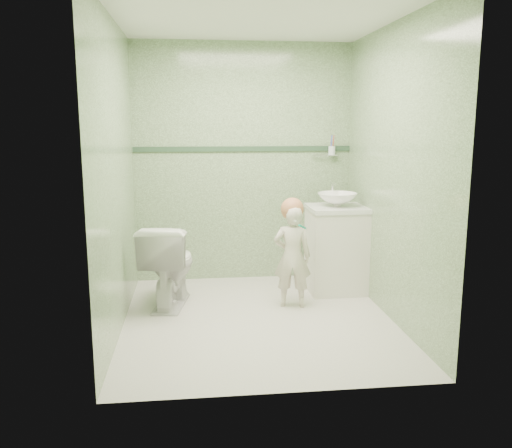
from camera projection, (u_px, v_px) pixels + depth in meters
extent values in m
plane|color=beige|center=(258.00, 319.00, 4.48)|extent=(2.50, 2.50, 0.00)
cube|color=gray|center=(243.00, 164.00, 5.47)|extent=(2.20, 0.04, 2.40)
cube|color=gray|center=(285.00, 197.00, 3.03)|extent=(2.20, 0.04, 2.40)
cube|color=gray|center=(116.00, 177.00, 4.13)|extent=(0.04, 2.50, 2.40)
cube|color=gray|center=(392.00, 174.00, 4.38)|extent=(0.04, 2.50, 2.40)
plane|color=white|center=(258.00, 15.00, 4.03)|extent=(2.50, 2.50, 0.00)
cube|color=#2C4933|center=(243.00, 149.00, 5.43)|extent=(2.20, 0.02, 0.05)
cube|color=white|center=(336.00, 250.00, 5.18)|extent=(0.52, 0.50, 0.80)
cube|color=white|center=(337.00, 208.00, 5.10)|extent=(0.54, 0.52, 0.04)
imported|color=white|center=(337.00, 200.00, 5.09)|extent=(0.37, 0.37, 0.13)
cylinder|color=silver|center=(332.00, 191.00, 5.27)|extent=(0.03, 0.03, 0.18)
cylinder|color=silver|center=(334.00, 183.00, 5.21)|extent=(0.02, 0.12, 0.02)
cylinder|color=silver|center=(325.00, 155.00, 5.51)|extent=(0.26, 0.02, 0.02)
cylinder|color=silver|center=(332.00, 151.00, 5.48)|extent=(0.07, 0.07, 0.09)
cylinder|color=#3E3DD2|center=(331.00, 144.00, 5.46)|extent=(0.01, 0.01, 0.17)
cylinder|color=#B83E3B|center=(333.00, 144.00, 5.48)|extent=(0.01, 0.01, 0.17)
imported|color=white|center=(169.00, 264.00, 4.77)|extent=(0.54, 0.79, 0.74)
imported|color=beige|center=(292.00, 257.00, 4.72)|extent=(0.36, 0.27, 0.91)
sphere|color=#B9744C|center=(292.00, 209.00, 4.67)|extent=(0.20, 0.20, 0.20)
cylinder|color=#0B9A7B|center=(302.00, 227.00, 4.54)|extent=(0.09, 0.12, 0.06)
cube|color=white|center=(295.00, 221.00, 4.58)|extent=(0.03, 0.03, 0.02)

